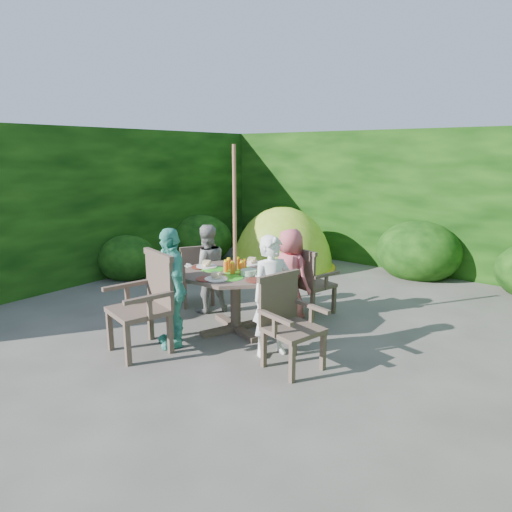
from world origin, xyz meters
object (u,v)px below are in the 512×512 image
Objects in this scene: patio_table at (236,281)px; garden_chair_front at (146,302)px; child_right at (272,296)px; child_back at (290,274)px; child_left at (206,269)px; garden_chair_back at (309,280)px; child_front at (172,287)px; parasol_pole at (235,241)px; garden_chair_left at (196,274)px; garden_chair_right at (288,321)px; dome_tent at (282,267)px.

garden_chair_front is at bearing -111.39° from patio_table.
child_back is (-0.47, 1.03, -0.06)m from child_right.
child_left is 1.01× the size of child_back.
garden_chair_back is 1.91m from child_front.
child_back is at bearing 100.28° from child_front.
parasol_pole is 1.29m from garden_chair_left.
garden_chair_right reaches higher than garden_chair_back.
patio_table is at bearing 82.35° from garden_chair_front.
garden_chair_left is at bearing 83.02° from garden_chair_right.
parasol_pole is 1.85× the size of child_left.
child_left reaches higher than dome_tent.
child_right is 3.85m from dome_tent.
garden_chair_left is 0.34m from child_left.
child_right is 1.60m from child_left.
child_back reaches higher than dome_tent.
dome_tent reaches higher than garden_chair_left.
child_front is 3.85m from dome_tent.
child_back is (0.28, 0.75, -0.51)m from parasol_pole.
child_left is 1.13m from child_back.
garden_chair_front is at bearing 79.16° from child_back.
child_back is at bearing 82.81° from garden_chair_front.
child_front is (-0.28, -0.75, -0.43)m from parasol_pole.
child_left is (-1.78, 0.68, 0.11)m from garden_chair_right.
garden_chair_front is 0.77× the size of child_front.
garden_chair_front is (-1.42, -0.62, 0.07)m from garden_chair_right.
garden_chair_front reaches higher than garden_chair_right.
parasol_pole is at bearing 99.60° from child_left.
child_back is 0.88× the size of child_front.
garden_chair_back is at bearing 82.63° from garden_chair_front.
child_left is (-0.36, 1.30, 0.04)m from garden_chair_front.
parasol_pole is at bearing 100.28° from child_front.
patio_table is 0.80m from child_back.
dome_tent is (-2.35, 3.29, -0.48)m from garden_chair_right.
patio_table is 0.74× the size of parasol_pole.
garden_chair_back is 1.37m from child_left.
garden_chair_front is at bearing 82.80° from garden_chair_back.
child_back is at bearing 144.60° from child_left.
garden_chair_back is 0.65× the size of child_front.
parasol_pole reaches higher than garden_chair_right.
dome_tent is at bearing 49.07° from garden_chair_right.
parasol_pole is (-0.00, 0.00, 0.48)m from patio_table.
patio_table is at bearing 99.97° from child_front.
child_right is 0.97× the size of child_front.
garden_chair_right is at bearing -21.16° from patio_table.
garden_chair_right is 0.40× the size of dome_tent.
parasol_pole reaches higher than child_front.
garden_chair_right is 1.08× the size of garden_chair_left.
child_left reaches higher than garden_chair_right.
patio_table is 1.12m from garden_chair_left.
parasol_pole is 1.28m from garden_chair_back.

